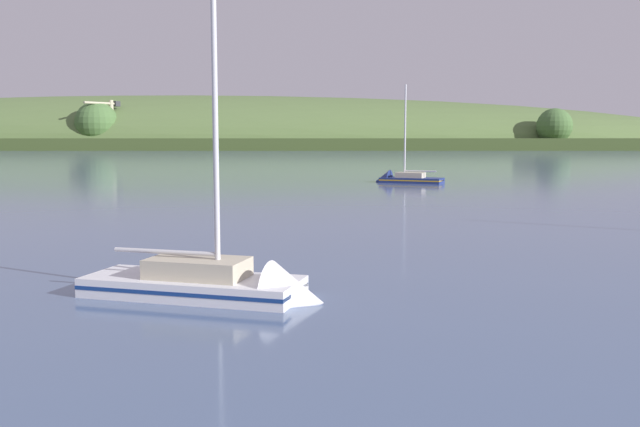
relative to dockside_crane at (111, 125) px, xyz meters
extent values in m
cube|color=#3C4E24|center=(73.97, 13.79, -6.63)|extent=(587.33, 97.51, 4.05)
ellipsoid|color=#56703D|center=(15.18, 33.58, -8.65)|extent=(471.63, 109.35, 42.34)
sphere|color=#476B38|center=(-4.63, -1.75, 0.77)|extent=(15.35, 15.35, 15.35)
sphere|color=#476B38|center=(159.66, 7.53, -0.17)|extent=(12.66, 12.66, 12.66)
cube|color=#4C4C51|center=(0.19, 0.29, -7.65)|extent=(4.79, 4.79, 2.00)
cylinder|color=#BCB293|center=(0.19, 0.29, 1.20)|extent=(1.57, 1.57, 15.70)
cylinder|color=#BCB293|center=(-2.57, -3.84, 7.79)|extent=(7.62, 10.80, 0.86)
cube|color=#333338|center=(1.43, 2.14, 7.79)|extent=(2.93, 2.87, 1.88)
cube|color=white|center=(83.30, -223.53, -8.60)|extent=(6.87, 3.74, 1.05)
cone|color=white|center=(86.47, -224.24, -8.60)|extent=(2.09, 2.58, 2.28)
cube|color=navy|center=(83.30, -223.53, -8.33)|extent=(6.87, 3.76, 0.12)
cube|color=#BCB299|center=(83.46, -223.56, -7.79)|extent=(3.21, 2.22, 0.57)
cylinder|color=silver|center=(84.09, -223.71, -3.36)|extent=(0.17, 0.17, 9.44)
cylinder|color=silver|center=(82.42, -223.33, -7.35)|extent=(3.36, 0.88, 0.13)
cube|color=navy|center=(93.93, -173.17, -8.58)|extent=(6.74, 4.54, 0.94)
cone|color=navy|center=(91.00, -172.09, -8.58)|extent=(2.31, 2.83, 2.44)
cube|color=gold|center=(93.93, -173.17, -8.35)|extent=(6.75, 4.56, 0.11)
cube|color=#BCB299|center=(93.79, -173.11, -7.84)|extent=(3.24, 2.59, 0.53)
cylinder|color=silver|center=(93.20, -172.90, -3.38)|extent=(0.18, 0.18, 9.46)
cylinder|color=silver|center=(94.74, -173.46, -7.43)|extent=(3.13, 1.26, 0.14)
camera|label=1|loc=(88.13, -243.32, -3.89)|focal=38.26mm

